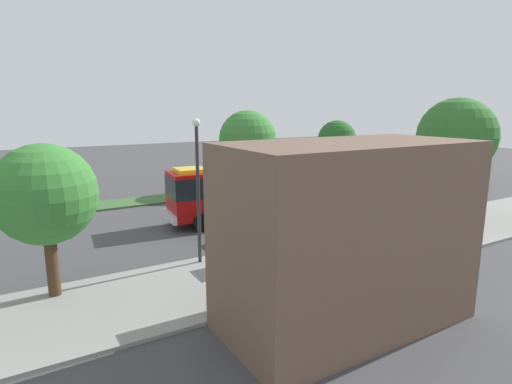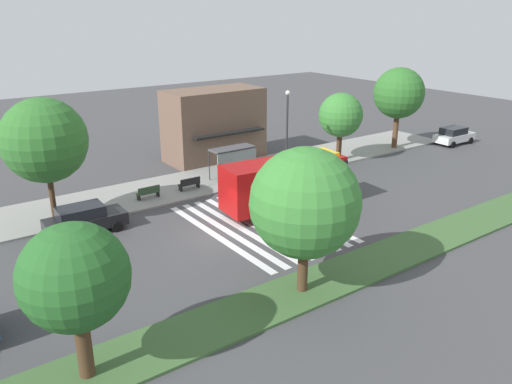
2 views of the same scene
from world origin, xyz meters
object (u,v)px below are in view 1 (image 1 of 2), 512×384
(bench_near_shelter, at_px, (348,232))
(street_lamp, at_px, (198,180))
(median_tree_far_west, at_px, (337,140))
(sidewalk_tree_center, at_px, (45,195))
(parked_car_mid, at_px, (264,224))
(transit_bus, at_px, (427,160))
(bench_west_of_shelter, at_px, (390,224))
(bus_stop_shelter, at_px, (288,219))
(median_tree_west, at_px, (248,139))
(fire_hydrant, at_px, (481,201))
(parked_car_west, at_px, (412,200))
(sidewalk_tree_far_west, at_px, (456,137))
(fire_truck, at_px, (231,191))

(bench_near_shelter, distance_m, street_lamp, 8.92)
(median_tree_far_west, bearing_deg, sidewalk_tree_center, 28.84)
(parked_car_mid, xyz_separation_m, transit_bus, (-23.82, -7.80, 1.21))
(bench_west_of_shelter, bearing_deg, sidewalk_tree_center, -2.27)
(transit_bus, bearing_deg, parked_car_mid, -159.81)
(bus_stop_shelter, height_order, median_tree_west, median_tree_west)
(bench_near_shelter, xyz_separation_m, fire_hydrant, (-14.18, -1.20, -0.10))
(parked_car_west, relative_size, bench_west_of_shelter, 2.93)
(bench_west_of_shelter, xyz_separation_m, median_tree_far_west, (-9.50, -15.62, 3.49))
(street_lamp, xyz_separation_m, median_tree_west, (-10.75, -14.52, 0.48))
(parked_car_mid, relative_size, sidewalk_tree_far_west, 0.58)
(fire_truck, bearing_deg, median_tree_west, -120.13)
(fire_truck, relative_size, sidewalk_tree_center, 1.50)
(fire_truck, distance_m, street_lamp, 7.80)
(sidewalk_tree_far_west, bearing_deg, parked_car_west, -63.20)
(parked_car_west, relative_size, transit_bus, 0.43)
(median_tree_west, bearing_deg, sidewalk_tree_center, 41.37)
(transit_bus, relative_size, fire_hydrant, 15.47)
(parked_car_west, xyz_separation_m, sidewalk_tree_center, (22.99, 2.20, 3.19))
(median_tree_far_west, relative_size, median_tree_west, 0.85)
(median_tree_far_west, bearing_deg, parked_car_west, 72.09)
(parked_car_west, xyz_separation_m, median_tree_west, (6.05, -12.72, 3.61))
(sidewalk_tree_far_west, distance_m, sidewalk_tree_center, 24.14)
(sidewalk_tree_far_west, height_order, median_tree_far_west, sidewalk_tree_far_west)
(transit_bus, bearing_deg, sidewalk_tree_center, -161.82)
(parked_car_west, distance_m, bus_stop_shelter, 13.01)
(fire_truck, height_order, bench_west_of_shelter, fire_truck)
(median_tree_west, bearing_deg, bench_west_of_shelter, 92.41)
(sidewalk_tree_center, distance_m, median_tree_far_west, 30.94)
(transit_bus, height_order, street_lamp, street_lamp)
(parked_car_west, distance_m, median_tree_far_west, 13.75)
(street_lamp, bearing_deg, bench_near_shelter, 172.35)
(parked_car_mid, bearing_deg, street_lamp, 18.81)
(sidewalk_tree_center, bearing_deg, parked_car_mid, -168.46)
(median_tree_west, bearing_deg, parked_car_west, 115.44)
(sidewalk_tree_center, bearing_deg, bench_near_shelter, 177.22)
(sidewalk_tree_center, bearing_deg, parked_car_west, -174.54)
(parked_car_mid, bearing_deg, fire_truck, -93.68)
(fire_hydrant, bearing_deg, parked_car_west, -17.02)
(bus_stop_shelter, distance_m, bench_west_of_shelter, 7.35)
(bench_west_of_shelter, relative_size, fire_hydrant, 2.29)
(median_tree_west, bearing_deg, bus_stop_shelter, 67.21)
(fire_truck, bearing_deg, median_tree_far_west, -146.96)
(bench_near_shelter, distance_m, sidewalk_tree_center, 14.79)
(sidewalk_tree_far_west, bearing_deg, fire_truck, -25.53)
(parked_car_mid, height_order, bench_west_of_shelter, parked_car_mid)
(bus_stop_shelter, bearing_deg, sidewalk_tree_center, -4.06)
(fire_hydrant, bearing_deg, parked_car_mid, -5.48)
(fire_truck, xyz_separation_m, bench_west_of_shelter, (-6.74, 7.02, -1.42))
(transit_bus, height_order, sidewalk_tree_far_west, sidewalk_tree_far_west)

